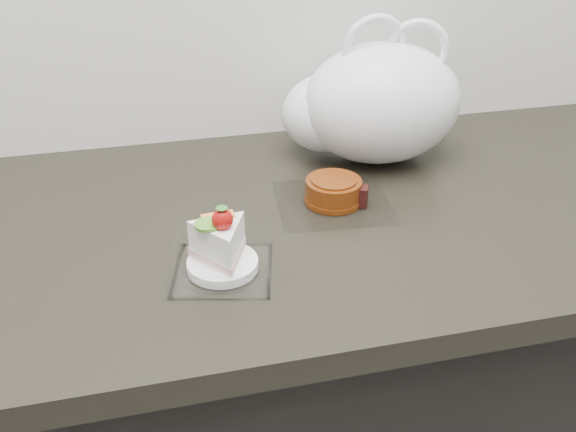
{
  "coord_description": "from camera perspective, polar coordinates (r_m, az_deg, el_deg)",
  "views": [
    {
      "loc": [
        -0.12,
        0.86,
        1.4
      ],
      "look_at": [
        0.06,
        1.61,
        0.94
      ],
      "focal_mm": 40.0,
      "sensor_mm": 36.0,
      "label": 1
    }
  ],
  "objects": [
    {
      "name": "counter",
      "position": [
        1.27,
        -3.44,
        -17.86
      ],
      "size": [
        2.04,
        0.64,
        0.9
      ],
      "color": "black",
      "rests_on": "ground"
    },
    {
      "name": "cake_tray",
      "position": [
        0.85,
        -5.89,
        -3.35
      ],
      "size": [
        0.15,
        0.15,
        0.1
      ],
      "rotation": [
        0.0,
        0.0,
        -0.23
      ],
      "color": "white",
      "rests_on": "counter"
    },
    {
      "name": "mooncake_wrap",
      "position": [
        1.01,
        4.14,
        2.04
      ],
      "size": [
        0.19,
        0.18,
        0.04
      ],
      "rotation": [
        0.0,
        0.0,
        0.08
      ],
      "color": "white",
      "rests_on": "counter"
    },
    {
      "name": "plastic_bag",
      "position": [
        1.13,
        7.38,
        9.84
      ],
      "size": [
        0.33,
        0.25,
        0.26
      ],
      "rotation": [
        0.0,
        0.0,
        -0.15
      ],
      "color": "white",
      "rests_on": "counter"
    }
  ]
}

